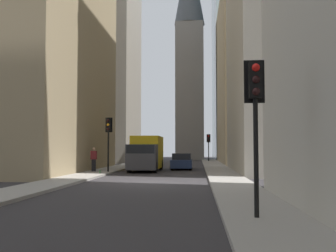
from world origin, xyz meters
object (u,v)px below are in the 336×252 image
object	(u,v)px
traffic_light_foreground	(255,100)
traffic_light_far_junction	(209,141)
discarded_bottle	(100,172)
pedestrian	(94,158)
traffic_light_midblock	(108,132)
delivery_truck	(146,153)
sedan_navy	(182,162)

from	to	relation	value
traffic_light_foreground	traffic_light_far_junction	distance (m)	44.01
traffic_light_foreground	discarded_bottle	xyz separation A→B (m)	(16.48, 8.08, -2.79)
pedestrian	discarded_bottle	size ratio (longest dim) A/B	6.60
traffic_light_foreground	traffic_light_midblock	bearing A→B (deg)	23.22
delivery_truck	discarded_bottle	bearing A→B (deg)	155.65
traffic_light_midblock	discarded_bottle	size ratio (longest dim) A/B	14.83
discarded_bottle	delivery_truck	bearing A→B (deg)	-24.35
traffic_light_foreground	discarded_bottle	distance (m)	18.57
sedan_navy	traffic_light_foreground	distance (m)	24.87
traffic_light_far_junction	delivery_truck	bearing A→B (deg)	165.63
delivery_truck	pedestrian	world-z (taller)	delivery_truck
traffic_light_foreground	pedestrian	xyz separation A→B (m)	(18.97, 9.18, -1.93)
sedan_navy	discarded_bottle	xyz separation A→B (m)	(-8.11, 5.24, -0.42)
pedestrian	discarded_bottle	distance (m)	2.85
sedan_navy	traffic_light_far_junction	size ratio (longest dim) A/B	1.18
sedan_navy	traffic_light_far_junction	world-z (taller)	traffic_light_far_junction
sedan_navy	pedestrian	xyz separation A→B (m)	(-5.63, 6.35, 0.45)
pedestrian	traffic_light_foreground	bearing A→B (deg)	-154.17
pedestrian	discarded_bottle	world-z (taller)	pedestrian
sedan_navy	pedestrian	size ratio (longest dim) A/B	2.41
delivery_truck	traffic_light_midblock	distance (m)	4.27
traffic_light_midblock	traffic_light_far_junction	size ratio (longest dim) A/B	1.10
delivery_truck	pedestrian	distance (m)	4.60
traffic_light_far_junction	discarded_bottle	distance (m)	28.81
traffic_light_foreground	sedan_navy	bearing A→B (deg)	6.58
sedan_navy	pedestrian	bearing A→B (deg)	131.58
traffic_light_far_junction	traffic_light_foreground	bearing A→B (deg)	179.95
sedan_navy	traffic_light_midblock	distance (m)	8.20
traffic_light_far_junction	discarded_bottle	bearing A→B (deg)	163.58
sedan_navy	traffic_light_foreground	world-z (taller)	traffic_light_foreground
sedan_navy	discarded_bottle	size ratio (longest dim) A/B	15.93
pedestrian	discarded_bottle	bearing A→B (deg)	-156.05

